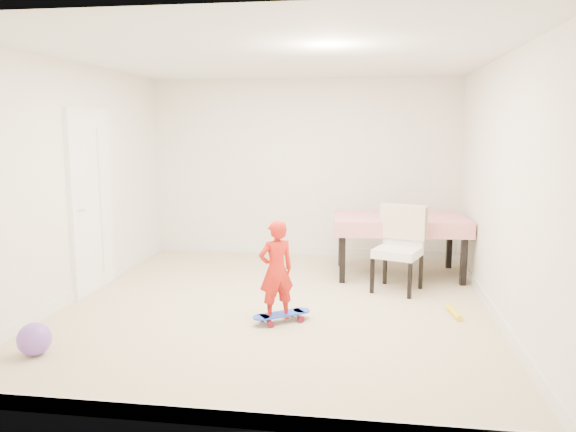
# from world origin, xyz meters

# --- Properties ---
(ground) EXTENTS (5.00, 5.00, 0.00)m
(ground) POSITION_xyz_m (0.00, 0.00, 0.00)
(ground) COLOR #C6B089
(ground) RESTS_ON ground
(ceiling) EXTENTS (4.50, 5.00, 0.04)m
(ceiling) POSITION_xyz_m (0.00, 0.00, 2.58)
(ceiling) COLOR silver
(ceiling) RESTS_ON wall_back
(wall_back) EXTENTS (4.50, 0.04, 2.60)m
(wall_back) POSITION_xyz_m (0.00, 2.48, 1.30)
(wall_back) COLOR white
(wall_back) RESTS_ON ground
(wall_front) EXTENTS (4.50, 0.04, 2.60)m
(wall_front) POSITION_xyz_m (0.00, -2.48, 1.30)
(wall_front) COLOR white
(wall_front) RESTS_ON ground
(wall_left) EXTENTS (0.04, 5.00, 2.60)m
(wall_left) POSITION_xyz_m (-2.23, 0.00, 1.30)
(wall_left) COLOR white
(wall_left) RESTS_ON ground
(wall_right) EXTENTS (0.04, 5.00, 2.60)m
(wall_right) POSITION_xyz_m (2.23, 0.00, 1.30)
(wall_right) COLOR white
(wall_right) RESTS_ON ground
(door) EXTENTS (0.11, 0.94, 2.11)m
(door) POSITION_xyz_m (-2.22, 0.30, 1.02)
(door) COLOR white
(door) RESTS_ON ground
(baseboard_back) EXTENTS (4.50, 0.02, 0.12)m
(baseboard_back) POSITION_xyz_m (0.00, 2.49, 0.06)
(baseboard_back) COLOR white
(baseboard_back) RESTS_ON ground
(baseboard_front) EXTENTS (4.50, 0.02, 0.12)m
(baseboard_front) POSITION_xyz_m (0.00, -2.49, 0.06)
(baseboard_front) COLOR white
(baseboard_front) RESTS_ON ground
(baseboard_left) EXTENTS (0.02, 5.00, 0.12)m
(baseboard_left) POSITION_xyz_m (-2.24, 0.00, 0.06)
(baseboard_left) COLOR white
(baseboard_left) RESTS_ON ground
(baseboard_right) EXTENTS (0.02, 5.00, 0.12)m
(baseboard_right) POSITION_xyz_m (2.24, 0.00, 0.06)
(baseboard_right) COLOR white
(baseboard_right) RESTS_ON ground
(dining_table) EXTENTS (1.72, 1.15, 0.78)m
(dining_table) POSITION_xyz_m (1.36, 1.49, 0.39)
(dining_table) COLOR #BA1C09
(dining_table) RESTS_ON ground
(dining_chair) EXTENTS (0.73, 0.78, 1.00)m
(dining_chair) POSITION_xyz_m (1.31, 0.75, 0.50)
(dining_chair) COLOR white
(dining_chair) RESTS_ON ground
(skateboard) EXTENTS (0.62, 0.53, 0.09)m
(skateboard) POSITION_xyz_m (0.14, -0.50, 0.05)
(skateboard) COLOR #1B7CEA
(skateboard) RESTS_ON ground
(child) EXTENTS (0.43, 0.39, 0.99)m
(child) POSITION_xyz_m (0.09, -0.52, 0.49)
(child) COLOR red
(child) RESTS_ON ground
(balloon) EXTENTS (0.28, 0.28, 0.28)m
(balloon) POSITION_xyz_m (-1.80, -1.60, 0.14)
(balloon) COLOR #7D51C2
(balloon) RESTS_ON ground
(foam_toy) EXTENTS (0.12, 0.40, 0.06)m
(foam_toy) POSITION_xyz_m (1.85, -0.04, 0.03)
(foam_toy) COLOR yellow
(foam_toy) RESTS_ON ground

